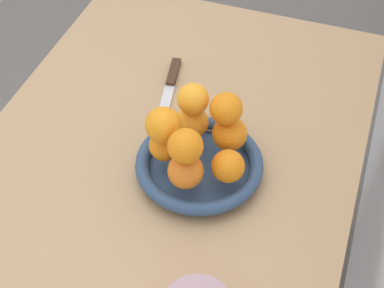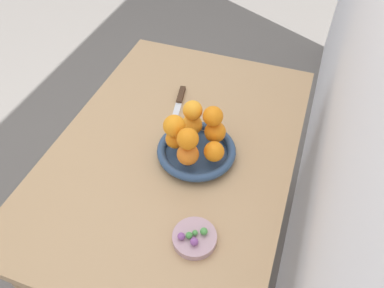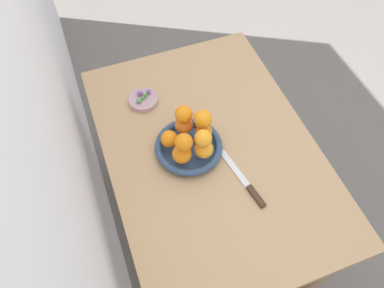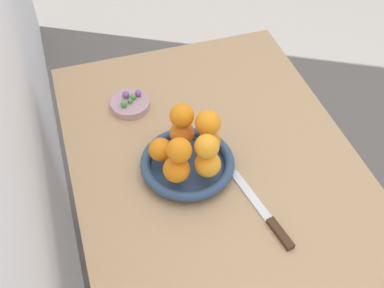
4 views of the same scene
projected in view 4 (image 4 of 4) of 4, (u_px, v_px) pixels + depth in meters
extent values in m
cube|color=tan|center=(218.00, 172.00, 1.29)|extent=(1.10, 0.76, 0.04)
cylinder|color=tan|center=(248.00, 122.00, 1.95)|extent=(0.05, 0.05, 0.70)
cylinder|color=tan|center=(91.00, 157.00, 1.82)|extent=(0.05, 0.05, 0.70)
cylinder|color=navy|center=(188.00, 167.00, 1.27)|extent=(0.20, 0.20, 0.01)
torus|color=navy|center=(187.00, 163.00, 1.25)|extent=(0.25, 0.25, 0.03)
cylinder|color=#B28C99|center=(130.00, 104.00, 1.43)|extent=(0.12, 0.12, 0.02)
sphere|color=orange|center=(208.00, 164.00, 1.19)|extent=(0.07, 0.07, 0.07)
sphere|color=orange|center=(209.00, 142.00, 1.25)|extent=(0.06, 0.06, 0.06)
sphere|color=orange|center=(182.00, 133.00, 1.26)|extent=(0.07, 0.07, 0.07)
sphere|color=orange|center=(161.00, 150.00, 1.23)|extent=(0.06, 0.06, 0.06)
sphere|color=orange|center=(177.00, 169.00, 1.18)|extent=(0.07, 0.07, 0.07)
sphere|color=orange|center=(208.00, 123.00, 1.20)|extent=(0.07, 0.07, 0.07)
sphere|color=orange|center=(207.00, 146.00, 1.14)|extent=(0.06, 0.06, 0.06)
sphere|color=orange|center=(182.00, 116.00, 1.21)|extent=(0.06, 0.06, 0.06)
sphere|color=orange|center=(179.00, 150.00, 1.13)|extent=(0.06, 0.06, 0.06)
sphere|color=#8C4C99|center=(126.00, 95.00, 1.43)|extent=(0.02, 0.02, 0.02)
sphere|color=#4C9947|center=(133.00, 97.00, 1.42)|extent=(0.02, 0.02, 0.02)
sphere|color=#4C9947|center=(130.00, 101.00, 1.41)|extent=(0.01, 0.01, 0.01)
sphere|color=#4C9947|center=(124.00, 104.00, 1.40)|extent=(0.02, 0.02, 0.02)
sphere|color=#8C4C99|center=(138.00, 93.00, 1.43)|extent=(0.02, 0.02, 0.02)
cube|color=#3F2819|center=(280.00, 233.00, 1.13)|extent=(0.09, 0.04, 0.01)
cube|color=silver|center=(250.00, 195.00, 1.21)|extent=(0.17, 0.05, 0.01)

